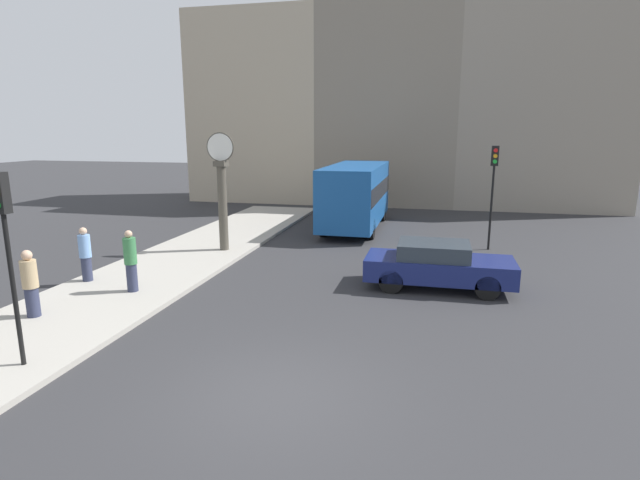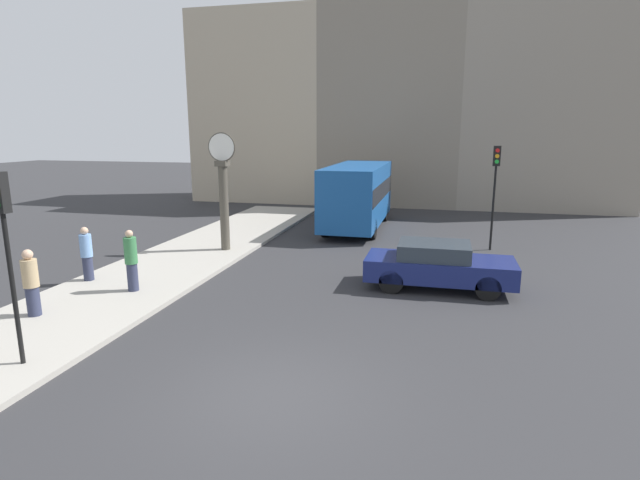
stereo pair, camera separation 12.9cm
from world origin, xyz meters
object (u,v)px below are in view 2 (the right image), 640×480
object	(u,v)px
traffic_light_far	(495,177)
pedestrian_blue_stripe	(87,254)
traffic_light_near	(5,229)
pedestrian_tan_coat	(31,283)
pedestrian_green_hoodie	(131,261)
sedan_car	(438,265)
street_clock	(224,193)
bus_distant	(358,193)

from	to	relation	value
traffic_light_far	pedestrian_blue_stripe	distance (m)	14.65
traffic_light_near	traffic_light_far	bearing A→B (deg)	52.38
traffic_light_far	pedestrian_tan_coat	xyz separation A→B (m)	(-11.65, -10.53, -1.92)
pedestrian_green_hoodie	sedan_car	bearing A→B (deg)	17.47
sedan_car	pedestrian_tan_coat	world-z (taller)	pedestrian_tan_coat
pedestrian_green_hoodie	street_clock	bearing A→B (deg)	85.11
sedan_car	traffic_light_near	xyz separation A→B (m)	(-7.87, -7.22, 2.10)
street_clock	pedestrian_blue_stripe	bearing A→B (deg)	-116.68
bus_distant	pedestrian_blue_stripe	distance (m)	12.67
traffic_light_near	pedestrian_green_hoodie	distance (m)	4.94
traffic_light_far	street_clock	distance (m)	10.39
sedan_car	bus_distant	world-z (taller)	bus_distant
street_clock	pedestrian_blue_stripe	size ratio (longest dim) A/B	2.67
traffic_light_near	pedestrian_blue_stripe	xyz separation A→B (m)	(-2.51, 5.15, -1.86)
street_clock	pedestrian_tan_coat	bearing A→B (deg)	-102.37
traffic_light_near	pedestrian_blue_stripe	world-z (taller)	traffic_light_near
pedestrian_green_hoodie	pedestrian_tan_coat	bearing A→B (deg)	-117.83
traffic_light_near	street_clock	xyz separation A→B (m)	(-0.12, 9.90, -0.51)
traffic_light_far	street_clock	bearing A→B (deg)	-163.94
traffic_light_near	pedestrian_blue_stripe	size ratio (longest dim) A/B	2.27
traffic_light_near	bus_distant	bearing A→B (deg)	75.94
street_clock	pedestrian_tan_coat	xyz separation A→B (m)	(-1.68, -7.66, -1.34)
street_clock	pedestrian_green_hoodie	distance (m)	5.51
pedestrian_blue_stripe	pedestrian_green_hoodie	bearing A→B (deg)	-16.88
pedestrian_blue_stripe	traffic_light_near	bearing A→B (deg)	-63.98
sedan_car	bus_distant	distance (m)	9.63
sedan_car	pedestrian_green_hoodie	bearing A→B (deg)	-162.53
street_clock	pedestrian_green_hoodie	world-z (taller)	street_clock
bus_distant	street_clock	xyz separation A→B (m)	(-4.13, -6.08, 0.59)
bus_distant	traffic_light_near	size ratio (longest dim) A/B	1.99
traffic_light_near	pedestrian_tan_coat	xyz separation A→B (m)	(-1.80, 2.25, -1.85)
traffic_light_near	pedestrian_tan_coat	distance (m)	3.42
street_clock	pedestrian_green_hoodie	xyz separation A→B (m)	(-0.46, -5.34, -1.29)
traffic_light_far	traffic_light_near	bearing A→B (deg)	-127.62
sedan_car	pedestrian_tan_coat	size ratio (longest dim) A/B	2.56
bus_distant	traffic_light_far	size ratio (longest dim) A/B	1.84
sedan_car	street_clock	size ratio (longest dim) A/B	0.97
pedestrian_tan_coat	pedestrian_green_hoodie	xyz separation A→B (m)	(1.22, 2.31, 0.05)
traffic_light_near	traffic_light_far	xyz separation A→B (m)	(9.84, 12.77, 0.07)
pedestrian_blue_stripe	pedestrian_tan_coat	bearing A→B (deg)	-76.23
traffic_light_near	pedestrian_tan_coat	world-z (taller)	traffic_light_near
street_clock	pedestrian_tan_coat	world-z (taller)	street_clock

